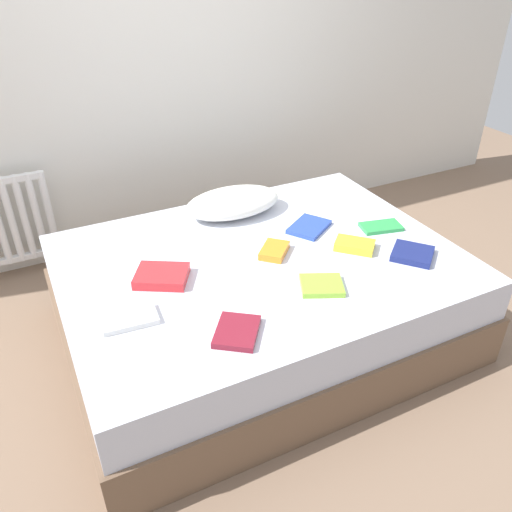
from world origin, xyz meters
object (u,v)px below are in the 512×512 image
textbook_white (129,319)px  textbook_lime (322,285)px  pillow (233,202)px  textbook_blue (309,227)px  textbook_yellow (355,245)px  textbook_navy (413,254)px  textbook_red (162,276)px  textbook_green (381,227)px  textbook_orange (274,251)px  radiator (5,222)px  textbook_maroon (237,332)px  bed (260,297)px

textbook_white → textbook_lime: bearing=-5.8°
pillow → textbook_blue: pillow is taller
textbook_lime → textbook_yellow: bearing=57.2°
pillow → textbook_navy: pillow is taller
textbook_red → textbook_green: textbook_red is taller
textbook_orange → textbook_yellow: size_ratio=0.89×
textbook_blue → textbook_lime: textbook_lime is taller
radiator → textbook_red: (0.63, -1.17, 0.13)m
textbook_green → pillow: bearing=153.7°
textbook_orange → textbook_navy: size_ratio=0.90×
textbook_yellow → textbook_red: bearing=-144.5°
textbook_blue → textbook_navy: textbook_navy is taller
textbook_red → textbook_blue: size_ratio=1.01×
textbook_maroon → textbook_yellow: 0.90m
bed → textbook_blue: textbook_blue is taller
textbook_orange → textbook_lime: (0.06, -0.36, -0.01)m
textbook_maroon → textbook_navy: bearing=-46.0°
textbook_navy → textbook_yellow: (-0.22, 0.19, 0.00)m
textbook_blue → textbook_yellow: size_ratio=1.19×
bed → pillow: size_ratio=3.52×
radiator → textbook_navy: size_ratio=2.90×
bed → textbook_red: textbook_red is taller
textbook_navy → textbook_blue: bearing=173.3°
bed → textbook_lime: 0.47m
textbook_green → textbook_navy: textbook_navy is taller
textbook_white → textbook_navy: size_ratio=1.19×
textbook_white → textbook_orange: bearing=18.8°
radiator → textbook_orange: radiator is taller
textbook_lime → bed: bearing=135.0°
textbook_white → textbook_yellow: size_ratio=1.17×
pillow → textbook_green: size_ratio=2.56×
textbook_orange → textbook_lime: textbook_orange is taller
textbook_red → radiator: bearing=148.2°
radiator → textbook_white: bearing=-73.5°
textbook_lime → textbook_green: bearing=53.4°
radiator → textbook_blue: size_ratio=2.40×
pillow → textbook_navy: 1.04m
textbook_blue → textbook_maroon: bearing=-172.0°
bed → textbook_red: (-0.51, 0.03, 0.28)m
radiator → textbook_blue: (1.52, -1.05, 0.11)m
textbook_orange → textbook_navy: bearing=-74.7°
textbook_navy → textbook_lime: 0.56m
textbook_navy → textbook_orange: bearing=-158.7°
radiator → textbook_red: bearing=-61.7°
radiator → textbook_maroon: bearing=-64.9°
pillow → textbook_lime: bearing=-86.2°
bed → textbook_green: (0.74, -0.03, 0.26)m
bed → textbook_navy: (0.69, -0.34, 0.27)m
textbook_navy → textbook_yellow: size_ratio=0.99×
textbook_red → textbook_white: (-0.22, -0.23, -0.01)m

